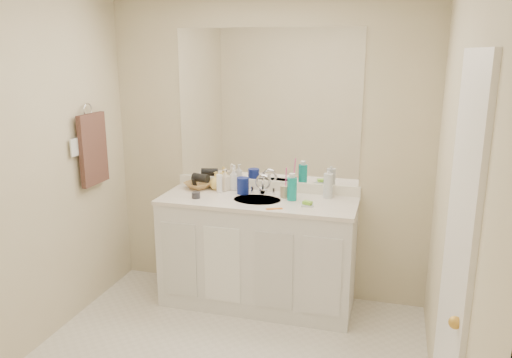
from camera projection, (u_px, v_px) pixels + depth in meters
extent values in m
cube|color=beige|center=(267.00, 151.00, 4.02)|extent=(2.60, 0.02, 2.40)
cube|color=beige|center=(64.00, 304.00, 1.60)|extent=(2.60, 0.02, 2.40)
cube|color=beige|center=(16.00, 179.00, 3.15)|extent=(0.02, 2.60, 2.40)
cube|color=beige|center=(455.00, 215.00, 2.47)|extent=(0.02, 2.60, 2.40)
cube|color=silver|center=(258.00, 254.00, 3.96)|extent=(1.50, 0.55, 0.85)
cube|color=white|center=(258.00, 201.00, 3.85)|extent=(1.52, 0.57, 0.03)
cube|color=white|center=(266.00, 185.00, 4.08)|extent=(1.52, 0.03, 0.08)
cylinder|color=silver|center=(257.00, 201.00, 3.83)|extent=(0.37, 0.37, 0.02)
cylinder|color=silver|center=(263.00, 187.00, 3.98)|extent=(0.02, 0.02, 0.11)
cube|color=white|center=(267.00, 107.00, 3.92)|extent=(1.48, 0.01, 1.20)
cylinder|color=navy|center=(243.00, 186.00, 3.96)|extent=(0.12, 0.12, 0.13)
cylinder|color=tan|center=(284.00, 192.00, 3.87)|extent=(0.07, 0.07, 0.09)
cylinder|color=#FF43A4|center=(286.00, 179.00, 3.84)|extent=(0.02, 0.04, 0.18)
cylinder|color=#0C938C|center=(292.00, 189.00, 3.79)|extent=(0.10, 0.10, 0.18)
cylinder|color=silver|center=(328.00, 186.00, 3.85)|extent=(0.08, 0.08, 0.19)
cube|color=silver|center=(307.00, 205.00, 3.67)|extent=(0.11, 0.09, 0.01)
cube|color=#80CA31|center=(307.00, 203.00, 3.66)|extent=(0.07, 0.06, 0.02)
cube|color=orange|center=(274.00, 209.00, 3.59)|extent=(0.12, 0.07, 0.01)
cylinder|color=#2E2D33|center=(196.00, 195.00, 3.85)|extent=(0.07, 0.07, 0.05)
cylinder|color=white|center=(219.00, 184.00, 4.00)|extent=(0.05, 0.05, 0.15)
imported|color=white|center=(234.00, 179.00, 4.07)|extent=(0.09, 0.09, 0.18)
imported|color=#FBECCD|center=(225.00, 180.00, 4.07)|extent=(0.11, 0.11, 0.18)
imported|color=#F9D060|center=(216.00, 181.00, 4.09)|extent=(0.15, 0.15, 0.15)
imported|color=#9F7640|center=(199.00, 185.00, 4.13)|extent=(0.29, 0.29, 0.05)
cylinder|color=black|center=(201.00, 178.00, 4.11)|extent=(0.15, 0.10, 0.07)
torus|color=silver|center=(88.00, 110.00, 3.77)|extent=(0.01, 0.11, 0.11)
cube|color=#34201C|center=(93.00, 149.00, 3.84)|extent=(0.04, 0.32, 0.55)
cube|color=white|center=(74.00, 147.00, 3.65)|extent=(0.01, 0.08, 0.13)
cube|color=white|center=(455.00, 277.00, 2.24)|extent=(0.02, 0.82, 2.00)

